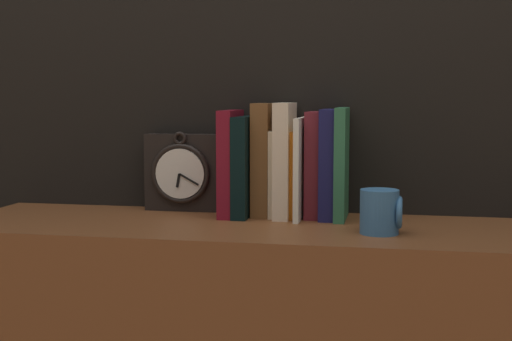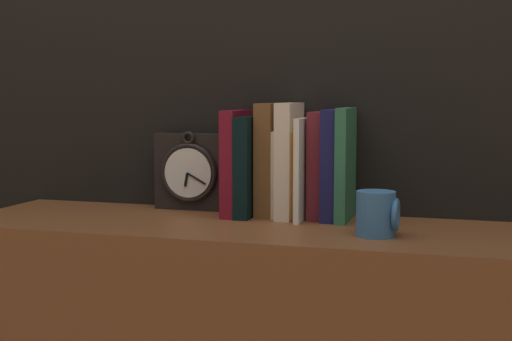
% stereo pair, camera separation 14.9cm
% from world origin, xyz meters
% --- Properties ---
extents(wall_back, '(6.00, 0.05, 2.60)m').
position_xyz_m(wall_back, '(0.00, 0.21, 1.30)').
color(wall_back, black).
rests_on(wall_back, ground_plane).
extents(clock, '(0.18, 0.06, 0.19)m').
position_xyz_m(clock, '(-0.20, 0.15, 1.02)').
color(clock, black).
rests_on(clock, bookshelf).
extents(book_slot0_maroon, '(0.03, 0.14, 0.24)m').
position_xyz_m(book_slot0_maroon, '(-0.08, 0.11, 1.05)').
color(book_slot0_maroon, maroon).
rests_on(book_slot0_maroon, bookshelf).
extents(book_slot1_black, '(0.03, 0.15, 0.22)m').
position_xyz_m(book_slot1_black, '(-0.05, 0.11, 1.05)').
color(book_slot1_black, black).
rests_on(book_slot1_black, bookshelf).
extents(book_slot2_brown, '(0.04, 0.11, 0.25)m').
position_xyz_m(book_slot2_brown, '(-0.01, 0.12, 1.06)').
color(book_slot2_brown, brown).
rests_on(book_slot2_brown, bookshelf).
extents(book_slot3_cream, '(0.01, 0.11, 0.19)m').
position_xyz_m(book_slot3_cream, '(0.02, 0.12, 1.03)').
color(book_slot3_cream, beige).
rests_on(book_slot3_cream, bookshelf).
extents(book_slot4_cream, '(0.03, 0.14, 0.26)m').
position_xyz_m(book_slot4_cream, '(0.04, 0.11, 1.06)').
color(book_slot4_cream, beige).
rests_on(book_slot4_cream, bookshelf).
extents(book_slot5_orange, '(0.01, 0.12, 0.19)m').
position_xyz_m(book_slot5_orange, '(0.07, 0.12, 1.03)').
color(book_slot5_orange, orange).
rests_on(book_slot5_orange, bookshelf).
extents(book_slot6_white, '(0.01, 0.16, 0.22)m').
position_xyz_m(book_slot6_white, '(0.08, 0.10, 1.05)').
color(book_slot6_white, white).
rests_on(book_slot6_white, bookshelf).
extents(book_slot7_maroon, '(0.03, 0.11, 0.24)m').
position_xyz_m(book_slot7_maroon, '(0.11, 0.12, 1.05)').
color(book_slot7_maroon, maroon).
rests_on(book_slot7_maroon, bookshelf).
extents(book_slot8_navy, '(0.03, 0.13, 0.24)m').
position_xyz_m(book_slot8_navy, '(0.14, 0.11, 1.05)').
color(book_slot8_navy, '#19194B').
rests_on(book_slot8_navy, bookshelf).
extents(book_slot9_green, '(0.02, 0.14, 0.25)m').
position_xyz_m(book_slot9_green, '(0.17, 0.11, 1.06)').
color(book_slot9_green, '#2D6C47').
rests_on(book_slot9_green, bookshelf).
extents(mug, '(0.08, 0.08, 0.09)m').
position_xyz_m(mug, '(0.26, -0.05, 0.98)').
color(mug, teal).
rests_on(mug, bookshelf).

